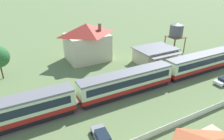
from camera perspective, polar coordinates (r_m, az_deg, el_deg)
ground_plane at (r=35.69m, az=2.26°, el=-7.58°), size 600.00×600.00×0.00m
passenger_train at (r=35.73m, az=4.68°, el=-3.24°), size 56.65×3.13×4.24m
railway_track at (r=35.82m, az=1.32°, el=-7.42°), size 129.01×3.60×0.04m
station_building at (r=50.27m, az=12.14°, el=4.20°), size 9.70×8.44×3.73m
station_house_red_roof at (r=50.47m, az=-7.16°, el=8.10°), size 10.79×8.87×9.23m
water_tower at (r=57.88m, az=17.91°, el=10.70°), size 4.27×4.27×8.22m
parked_car_grey at (r=26.87m, az=-2.76°, el=-18.70°), size 2.49×4.85×1.27m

